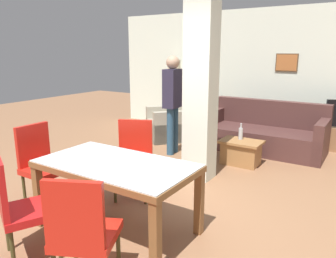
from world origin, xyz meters
The scene contains 14 objects.
ground_plane centered at (0.00, 0.00, 0.00)m, with size 18.00×18.00×0.00m, color #8D6142.
back_wall centered at (0.00, 4.69, 1.35)m, with size 7.20×0.09×2.70m.
divider_pillar centered at (0.03, 1.77, 1.35)m, with size 0.40×0.34×2.70m.
dining_table centered at (0.00, 0.00, 0.59)m, with size 1.60×0.87×0.74m.
dining_chair_head_left centered at (-1.21, 0.00, 0.53)m, with size 0.46×0.46×0.97m.
dining_chair_near_right centered at (0.39, -0.83, 0.53)m, with size 0.61×0.61×0.97m.
dining_chair_far_left centered at (-0.40, 0.78, 0.53)m, with size 0.62×0.62×0.97m.
dining_chair_near_left centered at (-0.39, -0.83, 0.53)m, with size 0.61×0.61×0.97m.
sofa centered at (0.43, 3.66, 0.30)m, with size 2.16×0.95×0.91m.
armchair centered at (-1.47, 3.41, 0.30)m, with size 1.20×1.20×0.87m.
coffee_table centered at (0.35, 2.65, 0.21)m, with size 0.66×0.46×0.40m.
bottle centered at (0.30, 2.73, 0.51)m, with size 0.07×0.07×0.27m.
floor_lamp centered at (-1.97, 4.31, 1.36)m, with size 0.30×0.30×1.63m.
standing_person centered at (-0.91, 2.55, 1.02)m, with size 0.25×0.40×1.76m.
Camera 1 is at (2.12, -2.34, 1.83)m, focal length 35.00 mm.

